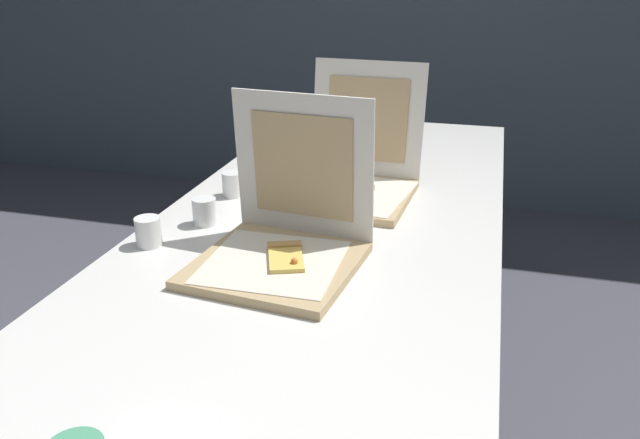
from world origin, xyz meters
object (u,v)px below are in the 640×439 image
cup_white_far (285,161)px  cup_white_near_left (148,232)px  cup_white_near_center (204,211)px  table (329,231)px  cup_white_mid (233,184)px  pizza_box_middle (353,178)px  pizza_box_front (282,242)px

cup_white_far → cup_white_near_left: same height
cup_white_far → cup_white_near_center: bearing=-97.8°
table → cup_white_near_left: bearing=-141.4°
cup_white_far → cup_white_mid: 0.27m
cup_white_near_center → cup_white_far: bearing=82.2°
cup_white_far → cup_white_near_left: (-0.14, -0.64, 0.00)m
cup_white_mid → cup_white_near_left: size_ratio=1.00×
cup_white_far → cup_white_near_left: size_ratio=1.00×
cup_white_far → cup_white_mid: (-0.08, -0.26, 0.00)m
table → cup_white_mid: (-0.32, 0.08, 0.08)m
table → cup_white_near_left: 0.49m
table → cup_white_near_left: size_ratio=31.81×
pizza_box_middle → cup_white_far: size_ratio=5.80×
cup_white_far → cup_white_near_left: 0.66m
table → cup_white_near_left: cup_white_near_left is taller
table → pizza_box_front: bearing=-95.9°
table → pizza_box_front: pizza_box_front is taller
pizza_box_front → pizza_box_middle: size_ratio=0.93×
pizza_box_middle → cup_white_far: bearing=153.2°
pizza_box_front → cup_white_near_center: size_ratio=5.37×
table → cup_white_far: 0.42m
cup_white_mid → cup_white_near_center: 0.22m
cup_white_far → cup_white_near_center: same height
table → cup_white_mid: 0.34m
table → pizza_box_middle: (0.02, 0.19, 0.10)m
pizza_box_front → cup_white_near_left: bearing=-175.2°
pizza_box_middle → cup_white_near_left: size_ratio=5.80×
cup_white_near_left → cup_white_far: bearing=77.6°
cup_white_near_center → pizza_box_front: bearing=-31.6°
table → cup_white_far: bearing=125.1°
pizza_box_front → cup_white_near_center: (-0.27, 0.17, -0.02)m
cup_white_near_center → cup_white_near_left: bearing=-115.1°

